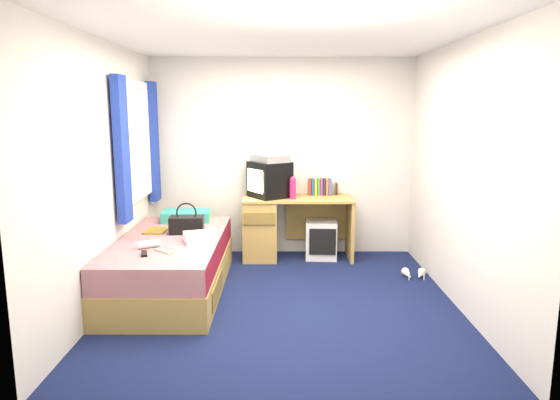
{
  "coord_description": "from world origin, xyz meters",
  "views": [
    {
      "loc": [
        -0.01,
        -4.43,
        1.78
      ],
      "look_at": [
        -0.03,
        0.7,
        0.85
      ],
      "focal_mm": 32.0,
      "sensor_mm": 36.0,
      "label": 1
    }
  ],
  "objects_px": {
    "pink_water_bottle": "(293,189)",
    "handbag": "(187,224)",
    "magazine": "(156,231)",
    "white_heels": "(414,275)",
    "desk": "(275,225)",
    "vcr": "(270,158)",
    "picture_frame": "(336,189)",
    "storage_cube": "(321,239)",
    "water_bottle": "(148,244)",
    "aerosol_can": "(289,188)",
    "pillow": "(186,216)",
    "remote_control": "(144,254)",
    "crt_tv": "(269,180)",
    "colour_swatch_fan": "(164,251)",
    "towel": "(199,237)",
    "bed": "(172,265)"
  },
  "relations": [
    {
      "from": "storage_cube",
      "to": "white_heels",
      "type": "distance_m",
      "value": 1.22
    },
    {
      "from": "pink_water_bottle",
      "to": "towel",
      "type": "height_order",
      "value": "pink_water_bottle"
    },
    {
      "from": "pillow",
      "to": "pink_water_bottle",
      "type": "bearing_deg",
      "value": 11.37
    },
    {
      "from": "colour_swatch_fan",
      "to": "white_heels",
      "type": "relative_size",
      "value": 0.82
    },
    {
      "from": "crt_tv",
      "to": "magazine",
      "type": "distance_m",
      "value": 1.5
    },
    {
      "from": "handbag",
      "to": "aerosol_can",
      "type": "bearing_deg",
      "value": 38.93
    },
    {
      "from": "white_heels",
      "to": "towel",
      "type": "bearing_deg",
      "value": -166.78
    },
    {
      "from": "handbag",
      "to": "colour_swatch_fan",
      "type": "height_order",
      "value": "handbag"
    },
    {
      "from": "picture_frame",
      "to": "towel",
      "type": "relative_size",
      "value": 0.51
    },
    {
      "from": "crt_tv",
      "to": "remote_control",
      "type": "xyz_separation_m",
      "value": [
        -1.05,
        -1.71,
        -0.41
      ]
    },
    {
      "from": "desk",
      "to": "vcr",
      "type": "bearing_deg",
      "value": 176.43
    },
    {
      "from": "crt_tv",
      "to": "white_heels",
      "type": "relative_size",
      "value": 2.14
    },
    {
      "from": "pink_water_bottle",
      "to": "white_heels",
      "type": "xyz_separation_m",
      "value": [
        1.29,
        -0.64,
        -0.83
      ]
    },
    {
      "from": "pillow",
      "to": "magazine",
      "type": "height_order",
      "value": "pillow"
    },
    {
      "from": "handbag",
      "to": "magazine",
      "type": "relative_size",
      "value": 1.26
    },
    {
      "from": "aerosol_can",
      "to": "magazine",
      "type": "height_order",
      "value": "aerosol_can"
    },
    {
      "from": "towel",
      "to": "desk",
      "type": "bearing_deg",
      "value": 61.2
    },
    {
      "from": "remote_control",
      "to": "colour_swatch_fan",
      "type": "bearing_deg",
      "value": 15.82
    },
    {
      "from": "pink_water_bottle",
      "to": "colour_swatch_fan",
      "type": "relative_size",
      "value": 1.05
    },
    {
      "from": "storage_cube",
      "to": "vcr",
      "type": "bearing_deg",
      "value": -176.31
    },
    {
      "from": "pink_water_bottle",
      "to": "crt_tv",
      "type": "bearing_deg",
      "value": 156.79
    },
    {
      "from": "crt_tv",
      "to": "picture_frame",
      "type": "xyz_separation_m",
      "value": [
        0.82,
        0.19,
        -0.14
      ]
    },
    {
      "from": "vcr",
      "to": "remote_control",
      "type": "xyz_separation_m",
      "value": [
        -1.05,
        -1.71,
        -0.66
      ]
    },
    {
      "from": "magazine",
      "to": "white_heels",
      "type": "height_order",
      "value": "magazine"
    },
    {
      "from": "desk",
      "to": "magazine",
      "type": "relative_size",
      "value": 4.64
    },
    {
      "from": "aerosol_can",
      "to": "remote_control",
      "type": "relative_size",
      "value": 1.23
    },
    {
      "from": "handbag",
      "to": "colour_swatch_fan",
      "type": "xyz_separation_m",
      "value": [
        -0.08,
        -0.69,
        -0.09
      ]
    },
    {
      "from": "storage_cube",
      "to": "towel",
      "type": "distance_m",
      "value": 1.83
    },
    {
      "from": "desk",
      "to": "storage_cube",
      "type": "distance_m",
      "value": 0.59
    },
    {
      "from": "desk",
      "to": "handbag",
      "type": "distance_m",
      "value": 1.3
    },
    {
      "from": "vcr",
      "to": "crt_tv",
      "type": "bearing_deg",
      "value": -87.17
    },
    {
      "from": "pink_water_bottle",
      "to": "handbag",
      "type": "bearing_deg",
      "value": -143.53
    },
    {
      "from": "storage_cube",
      "to": "pillow",
      "type": "bearing_deg",
      "value": -163.15
    },
    {
      "from": "crt_tv",
      "to": "aerosol_can",
      "type": "bearing_deg",
      "value": 65.64
    },
    {
      "from": "bed",
      "to": "desk",
      "type": "bearing_deg",
      "value": 48.2
    },
    {
      "from": "storage_cube",
      "to": "colour_swatch_fan",
      "type": "bearing_deg",
      "value": -129.64
    },
    {
      "from": "towel",
      "to": "magazine",
      "type": "xyz_separation_m",
      "value": [
        -0.52,
        0.41,
        -0.04
      ]
    },
    {
      "from": "magazine",
      "to": "white_heels",
      "type": "distance_m",
      "value": 2.77
    },
    {
      "from": "pink_water_bottle",
      "to": "picture_frame",
      "type": "bearing_deg",
      "value": 29.84
    },
    {
      "from": "handbag",
      "to": "remote_control",
      "type": "bearing_deg",
      "value": -109.88
    },
    {
      "from": "bed",
      "to": "colour_swatch_fan",
      "type": "xyz_separation_m",
      "value": [
        0.05,
        -0.48,
        0.28
      ]
    },
    {
      "from": "vcr",
      "to": "magazine",
      "type": "bearing_deg",
      "value": -84.56
    },
    {
      "from": "storage_cube",
      "to": "water_bottle",
      "type": "distance_m",
      "value": 2.29
    },
    {
      "from": "pillow",
      "to": "remote_control",
      "type": "xyz_separation_m",
      "value": [
        -0.11,
        -1.34,
        -0.05
      ]
    },
    {
      "from": "aerosol_can",
      "to": "white_heels",
      "type": "bearing_deg",
      "value": -31.01
    },
    {
      "from": "aerosol_can",
      "to": "handbag",
      "type": "bearing_deg",
      "value": -137.4
    },
    {
      "from": "vcr",
      "to": "magazine",
      "type": "xyz_separation_m",
      "value": [
        -1.16,
        -0.87,
        -0.67
      ]
    },
    {
      "from": "aerosol_can",
      "to": "magazine",
      "type": "relative_size",
      "value": 0.7
    },
    {
      "from": "handbag",
      "to": "water_bottle",
      "type": "distance_m",
      "value": 0.62
    },
    {
      "from": "pillow",
      "to": "white_heels",
      "type": "height_order",
      "value": "pillow"
    }
  ]
}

